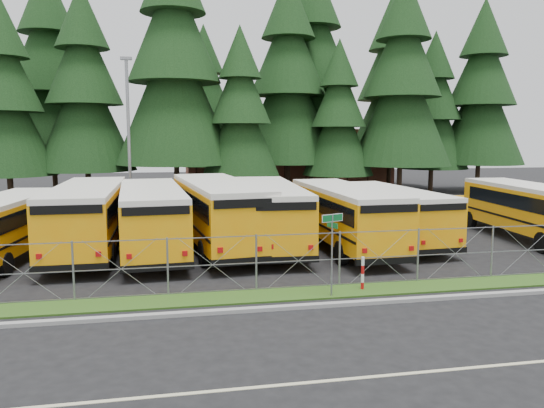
{
  "coord_description": "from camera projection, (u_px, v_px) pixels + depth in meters",
  "views": [
    {
      "loc": [
        -6.85,
        -18.61,
        5.38
      ],
      "look_at": [
        -2.48,
        4.0,
        2.37
      ],
      "focal_mm": 35.0,
      "sensor_mm": 36.0,
      "label": 1
    }
  ],
  "objects": [
    {
      "name": "conifer_1",
      "position": [
        5.0,
        101.0,
        39.74
      ],
      "size": [
        7.12,
        7.12,
        15.74
      ],
      "primitive_type": null,
      "color": "black",
      "rests_on": "ground"
    },
    {
      "name": "road_lane_line",
      "position": [
        474.0,
        367.0,
        12.32
      ],
      "size": [
        50.0,
        0.12,
        0.01
      ],
      "primitive_type": "cube",
      "color": "beige",
      "rests_on": "ground"
    },
    {
      "name": "conifer_13",
      "position": [
        391.0,
        91.0,
        54.02
      ],
      "size": [
        8.88,
        8.88,
        19.65
      ],
      "primitive_type": null,
      "color": "black",
      "rests_on": "ground"
    },
    {
      "name": "bus_east",
      "position": [
        526.0,
        212.0,
        27.31
      ],
      "size": [
        3.26,
        11.06,
        2.86
      ],
      "primitive_type": null,
      "rotation": [
        0.0,
        0.0,
        -0.06
      ],
      "color": "#FF9608",
      "rests_on": "ground"
    },
    {
      "name": "conifer_2",
      "position": [
        85.0,
        94.0,
        41.94
      ],
      "size": [
        7.77,
        7.77,
        17.18
      ],
      "primitive_type": null,
      "color": "black",
      "rests_on": "ground"
    },
    {
      "name": "curb",
      "position": [
        389.0,
        301.0,
        17.08
      ],
      "size": [
        50.0,
        0.25,
        0.12
      ],
      "primitive_type": "cube",
      "color": "gray",
      "rests_on": "ground"
    },
    {
      "name": "grass_verge",
      "position": [
        373.0,
        290.0,
        18.45
      ],
      "size": [
        50.0,
        1.4,
        0.06
      ],
      "primitive_type": "cube",
      "color": "#264D16",
      "rests_on": "ground"
    },
    {
      "name": "conifer_12",
      "position": [
        312.0,
        76.0,
        50.23
      ],
      "size": [
        9.86,
        9.86,
        21.8
      ],
      "primitive_type": null,
      "color": "black",
      "rests_on": "ground"
    },
    {
      "name": "conifer_4",
      "position": [
        240.0,
        115.0,
        41.5
      ],
      "size": [
        6.25,
        6.25,
        13.82
      ],
      "primitive_type": null,
      "color": "black",
      "rests_on": "ground"
    },
    {
      "name": "striped_bollard",
      "position": [
        363.0,
        274.0,
        18.35
      ],
      "size": [
        0.11,
        0.11,
        1.2
      ],
      "primitive_type": "cylinder",
      "color": "#B20C0C",
      "rests_on": "ground"
    },
    {
      "name": "bus_3",
      "position": [
        217.0,
        214.0,
        25.38
      ],
      "size": [
        4.33,
        12.55,
        3.22
      ],
      "primitive_type": null,
      "rotation": [
        0.0,
        0.0,
        0.12
      ],
      "color": "#FF9608",
      "rests_on": "ground"
    },
    {
      "name": "brick_building",
      "position": [
        285.0,
        156.0,
        59.79
      ],
      "size": [
        22.0,
        10.0,
        6.0
      ],
      "primitive_type": "cube",
      "color": "brown",
      "rests_on": "ground"
    },
    {
      "name": "conifer_6",
      "position": [
        339.0,
        119.0,
        44.85
      ],
      "size": [
        6.05,
        6.05,
        13.38
      ],
      "primitive_type": null,
      "color": "black",
      "rests_on": "ground"
    },
    {
      "name": "conifer_10",
      "position": [
        50.0,
        82.0,
        46.21
      ],
      "size": [
        9.05,
        9.05,
        20.01
      ],
      "primitive_type": null,
      "color": "black",
      "rests_on": "ground"
    },
    {
      "name": "conifer_8",
      "position": [
        433.0,
        112.0,
        50.0
      ],
      "size": [
        6.78,
        6.78,
        15.0
      ],
      "primitive_type": null,
      "color": "black",
      "rests_on": "ground"
    },
    {
      "name": "bus_5",
      "position": [
        342.0,
        217.0,
        25.29
      ],
      "size": [
        2.99,
        11.37,
        2.96
      ],
      "primitive_type": null,
      "rotation": [
        0.0,
        0.0,
        0.03
      ],
      "color": "#FF9608",
      "rests_on": "ground"
    },
    {
      "name": "ground",
      "position": [
        356.0,
        278.0,
        20.11
      ],
      "size": [
        120.0,
        120.0,
        0.0
      ],
      "primitive_type": "plane",
      "color": "black",
      "rests_on": "ground"
    },
    {
      "name": "conifer_11",
      "position": [
        205.0,
        108.0,
        52.08
      ],
      "size": [
        7.25,
        7.25,
        16.04
      ],
      "primitive_type": null,
      "color": "black",
      "rests_on": "ground"
    },
    {
      "name": "conifer_9",
      "position": [
        481.0,
        96.0,
        49.69
      ],
      "size": [
        8.12,
        8.12,
        17.95
      ],
      "primitive_type": null,
      "color": "black",
      "rests_on": "ground"
    },
    {
      "name": "bus_2",
      "position": [
        151.0,
        219.0,
        24.32
      ],
      "size": [
        3.54,
        11.77,
        3.04
      ],
      "primitive_type": null,
      "rotation": [
        0.0,
        0.0,
        0.07
      ],
      "color": "#FF9608",
      "rests_on": "ground"
    },
    {
      "name": "bus_6",
      "position": [
        389.0,
        215.0,
        26.77
      ],
      "size": [
        3.15,
        10.55,
        2.73
      ],
      "primitive_type": null,
      "rotation": [
        0.0,
        0.0,
        0.07
      ],
      "color": "#FF9608",
      "rests_on": "ground"
    },
    {
      "name": "conifer_7",
      "position": [
        402.0,
        87.0,
        44.99
      ],
      "size": [
        8.55,
        8.55,
        18.9
      ],
      "primitive_type": null,
      "color": "black",
      "rests_on": "ground"
    },
    {
      "name": "street_sign",
      "position": [
        332.0,
        237.0,
        17.41
      ],
      "size": [
        0.8,
        0.53,
        2.81
      ],
      "color": "gray",
      "rests_on": "ground"
    },
    {
      "name": "conifer_5",
      "position": [
        288.0,
        85.0,
        46.83
      ],
      "size": [
        8.83,
        8.83,
        19.52
      ],
      "primitive_type": null,
      "color": "black",
      "rests_on": "ground"
    },
    {
      "name": "chainlink_fence",
      "position": [
        366.0,
        258.0,
        19.01
      ],
      "size": [
        44.0,
        0.1,
        2.0
      ],
      "primitive_type": null,
      "color": "gray",
      "rests_on": "ground"
    },
    {
      "name": "bus_0",
      "position": [
        8.0,
        228.0,
        22.97
      ],
      "size": [
        3.66,
        10.62,
        2.73
      ],
      "primitive_type": null,
      "rotation": [
        0.0,
        0.0,
        -0.12
      ],
      "color": "#FF9608",
      "rests_on": "ground"
    },
    {
      "name": "conifer_3",
      "position": [
        174.0,
        70.0,
        41.41
      ],
      "size": [
        9.45,
        9.45,
        20.89
      ],
      "primitive_type": null,
      "color": "black",
      "rests_on": "ground"
    },
    {
      "name": "bus_1",
      "position": [
        89.0,
        219.0,
        24.36
      ],
      "size": [
        2.91,
        11.91,
        3.12
      ],
      "primitive_type": null,
      "rotation": [
        0.0,
        0.0,
        0.01
      ],
      "color": "#FF9608",
      "rests_on": "ground"
    },
    {
      "name": "light_standard",
      "position": [
        129.0,
        133.0,
        33.14
      ],
      "size": [
        0.7,
        0.35,
        10.14
      ],
      "color": "gray",
      "rests_on": "ground"
    },
    {
      "name": "bus_4",
      "position": [
        268.0,
        215.0,
        25.62
      ],
      "size": [
        3.36,
        11.75,
        3.05
      ],
      "primitive_type": null,
      "rotation": [
        0.0,
        0.0,
        -0.05
      ],
      "color": "#FF9608",
      "rests_on": "ground"
    }
  ]
}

